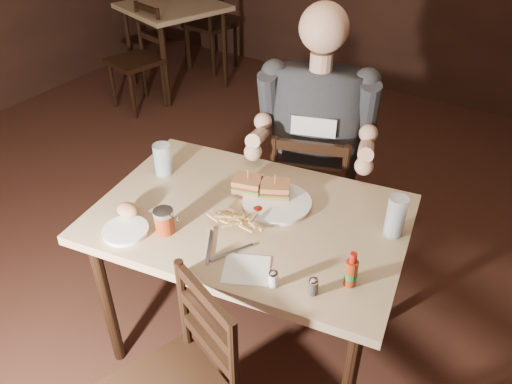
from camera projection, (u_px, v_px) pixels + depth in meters
The scene contains 23 objects.
room_shell at pixel (128, 77), 1.49m from camera, with size 7.00×7.00×7.00m.
main_table at pixel (249, 230), 2.01m from camera, with size 1.32×0.99×0.77m.
bg_table at pixel (173, 15), 4.50m from camera, with size 1.00×1.00×0.77m.
chair_far at pixel (311, 198), 2.61m from camera, with size 0.41×0.45×0.88m, color black, non-canonical shape.
bg_chair_far at pixel (211, 24), 5.01m from camera, with size 0.42×0.46×0.91m, color black, non-canonical shape.
bg_chair_near at pixel (135, 60), 4.26m from camera, with size 0.40×0.43×0.86m, color black, non-canonical shape.
diner at pixel (316, 115), 2.28m from camera, with size 0.57×0.45×0.99m, color #2D2E32, non-canonical shape.
dinner_plate at pixel (277, 204), 2.01m from camera, with size 0.27×0.27×0.02m, color white.
sandwich_left at pixel (248, 180), 2.05m from camera, with size 0.11×0.09×0.10m, color #C0814C, non-canonical shape.
sandwich_right at pixel (275, 185), 2.02m from camera, with size 0.12×0.10×0.10m, color #C0814C, non-canonical shape.
fries_pile at pixel (236, 219), 1.89m from camera, with size 0.24×0.17×0.04m, color #E0AC5F, non-canonical shape.
ketchup_dollop at pixel (258, 209), 1.96m from camera, with size 0.04×0.04×0.01m, color maroon.
glass_left at pixel (163, 159), 2.17m from camera, with size 0.08×0.08×0.14m, color silver.
glass_right at pixel (396, 216), 1.82m from camera, with size 0.07×0.07×0.16m, color silver.
hot_sauce at pixel (352, 269), 1.62m from camera, with size 0.04×0.04×0.14m, color maroon, non-canonical shape.
salt_shaker at pixel (273, 279), 1.64m from camera, with size 0.03×0.03×0.06m, color white, non-canonical shape.
pepper_shaker at pixel (313, 286), 1.61m from camera, with size 0.03×0.03×0.06m, color #38332D, non-canonical shape.
syrup_dispenser at pixel (164, 221), 1.85m from camera, with size 0.08×0.08×0.10m, color maroon, non-canonical shape.
napkin at pixel (246, 269), 1.71m from camera, with size 0.16×0.15×0.00m, color white.
knife at pixel (210, 245), 1.81m from camera, with size 0.01×0.20×0.00m, color silver.
fork at pixel (232, 252), 1.78m from camera, with size 0.01×0.17×0.01m, color silver.
side_plate at pixel (126, 231), 1.87m from camera, with size 0.17×0.17×0.01m, color white.
bread_roll at pixel (128, 210), 1.93m from camera, with size 0.09×0.07×0.05m, color #B87E4F.
Camera 1 is at (1.08, -0.99, 1.98)m, focal length 35.00 mm.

